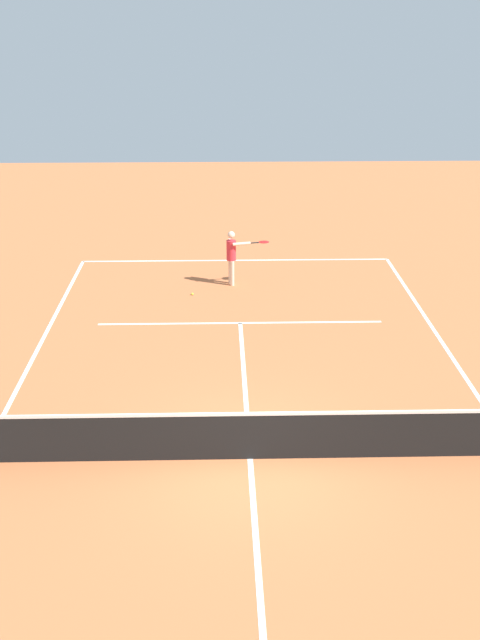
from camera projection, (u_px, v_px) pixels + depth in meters
ground_plane at (250, 459)px, 14.97m from camera, size 60.00×60.00×0.00m
court_lines at (250, 459)px, 14.97m from camera, size 10.05×24.88×0.01m
tennis_net at (250, 435)px, 14.79m from camera, size 10.65×0.10×1.07m
player_serving at (233, 253)px, 23.91m from camera, size 1.29×0.45×1.63m
tennis_ball at (192, 294)px, 23.34m from camera, size 0.07×0.07×0.07m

